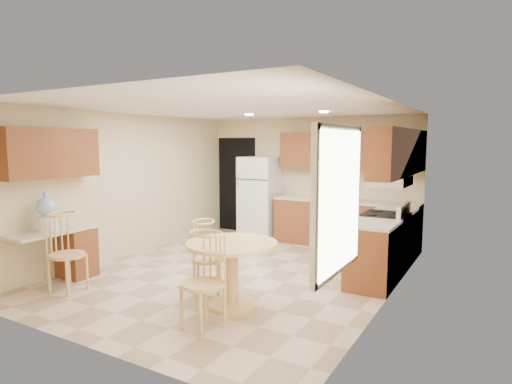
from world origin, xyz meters
The scene contains 30 objects.
floor centered at (0.00, 0.00, 0.00)m, with size 5.50×5.50×0.00m, color #C8AB91.
ceiling centered at (0.00, 0.00, 2.50)m, with size 4.50×5.50×0.02m, color white.
wall_back centered at (0.00, 2.75, 1.25)m, with size 4.50×0.02×2.50m, color #CAB788.
wall_front centered at (0.00, -2.75, 1.25)m, with size 4.50×0.02×2.50m, color #CAB788.
wall_left centered at (-2.25, 0.00, 1.25)m, with size 0.02×5.50×2.50m, color #CAB788.
wall_right centered at (2.25, 0.00, 1.25)m, with size 0.02×5.50×2.50m, color #CAB788.
doorway centered at (-1.75, 2.73, 1.05)m, with size 0.90×0.02×2.10m, color black.
base_cab_back centered at (0.88, 2.45, 0.43)m, with size 2.75×0.60×0.87m, color brown.
counter_back centered at (0.88, 2.45, 0.89)m, with size 2.75×0.63×0.04m, color beige.
base_cab_right_a centered at (1.95, 1.85, 0.43)m, with size 0.60×0.59×0.87m, color brown.
counter_right_a centered at (1.95, 1.85, 0.89)m, with size 0.63×0.59×0.04m, color beige.
base_cab_right_b centered at (1.95, 0.40, 0.43)m, with size 0.60×0.80×0.87m, color brown.
counter_right_b centered at (1.95, 0.40, 0.89)m, with size 0.63×0.80×0.04m, color beige.
upper_cab_back centered at (0.88, 2.58, 1.85)m, with size 2.75×0.33×0.70m, color brown.
upper_cab_right centered at (2.08, 1.21, 1.85)m, with size 0.33×2.42×0.70m, color brown.
upper_cab_left centered at (-2.08, -1.60, 1.85)m, with size 0.33×1.40×0.70m, color brown.
sink centered at (0.85, 2.45, 0.91)m, with size 0.78×0.44×0.01m, color silver.
range_hood centered at (2.00, 1.18, 1.42)m, with size 0.50×0.76×0.14m, color silver.
desk_pedestal centered at (-2.00, -1.32, 0.36)m, with size 0.48×0.42×0.72m, color brown.
desk_top centered at (-2.00, -1.70, 0.75)m, with size 0.50×1.20×0.04m, color beige.
window centered at (2.23, -1.85, 1.50)m, with size 0.06×1.12×1.30m.
can_light_a centered at (-0.50, 1.20, 2.48)m, with size 0.14×0.14×0.02m, color white.
can_light_b centered at (0.90, 1.20, 2.48)m, with size 0.14×0.14×0.02m, color white.
refrigerator centered at (-0.95, 2.40, 0.85)m, with size 0.75×0.73×1.70m.
stove centered at (1.92, 1.18, 0.47)m, with size 0.65×0.76×1.09m.
dining_table centered at (0.69, -1.19, 0.53)m, with size 1.10×1.10×0.81m.
chair_table_a centered at (0.14, -1.03, 0.59)m, with size 0.43×0.55×0.97m.
chair_table_b centered at (0.74, -1.94, 0.63)m, with size 0.46×0.48×1.04m.
chair_desk centered at (-1.55, -1.90, 0.64)m, with size 0.47×0.60×1.05m.
water_crock centered at (-2.00, -1.77, 1.02)m, with size 0.27×0.27×0.55m.
Camera 1 is at (3.44, -5.38, 2.00)m, focal length 30.00 mm.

